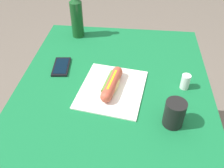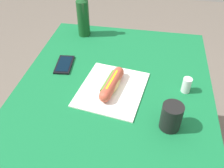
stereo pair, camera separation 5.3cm
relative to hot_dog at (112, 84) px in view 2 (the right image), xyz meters
name	(u,v)px [view 2 (the right image)]	position (x,y,z in m)	size (l,w,h in m)	color
dining_table	(111,123)	(-0.06, -0.01, -0.18)	(1.15, 0.80, 0.76)	brown
paper_wrapper	(112,89)	(0.00, 0.00, -0.03)	(0.29, 0.25, 0.01)	white
hot_dog	(112,84)	(0.00, 0.00, 0.00)	(0.20, 0.08, 0.05)	#DBB26B
cell_phone	(64,65)	(0.12, 0.24, -0.03)	(0.14, 0.08, 0.01)	black
soda_bottle	(83,15)	(0.41, 0.23, 0.08)	(0.06, 0.06, 0.25)	#14471E
drinking_cup	(171,117)	(-0.15, -0.23, 0.02)	(0.07, 0.07, 0.10)	black
salt_shaker	(187,85)	(0.04, -0.30, 0.00)	(0.04, 0.04, 0.06)	silver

